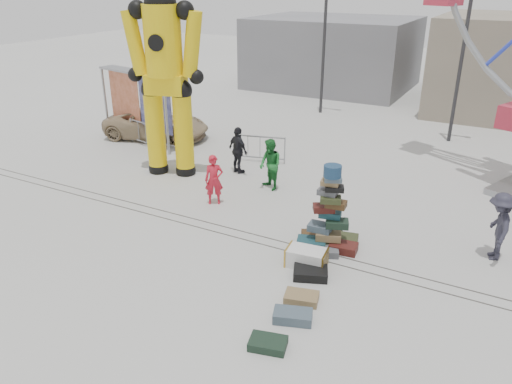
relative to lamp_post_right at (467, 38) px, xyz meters
The scene contains 24 objects.
ground 14.09m from the lamp_post_right, 103.39° to the right, with size 90.00×90.00×0.00m, color #9E9E99.
track_line_near 13.54m from the lamp_post_right, 104.01° to the right, with size 40.00×0.04×0.01m, color #47443F.
track_line_far 13.18m from the lamp_post_right, 104.46° to the right, with size 40.00×0.04×0.01m, color #47443F.
building_left 13.00m from the lamp_post_right, 135.30° to the left, with size 10.00×8.00×4.40m, color gray.
lamp_post_right is the anchor object (origin of this frame).
lamp_post_left 7.28m from the lamp_post_right, 164.05° to the left, with size 1.41×0.25×8.00m.
suitcase_tower 12.32m from the lamp_post_right, 97.24° to the right, with size 1.77×1.55×2.40m.
crash_test_dummy 12.63m from the lamp_post_right, 133.44° to the right, with size 2.91×1.33×7.33m.
banner_scaffold 14.01m from the lamp_post_right, 150.52° to the right, with size 4.44×1.57×3.17m.
steamer_trunk 13.62m from the lamp_post_right, 97.07° to the right, with size 1.03×0.59×0.48m, color silver.
row_case_0 12.65m from the lamp_post_right, 97.93° to the right, with size 0.67×0.46×0.22m, color #363E1F.
row_case_1 13.35m from the lamp_post_right, 97.00° to the right, with size 0.72×0.49×0.20m, color #5B5D63.
row_case_2 14.04m from the lamp_post_right, 95.56° to the right, with size 0.84×0.59×0.24m, color black.
row_case_3 15.00m from the lamp_post_right, 94.35° to the right, with size 0.77×0.51×0.19m, color olive.
row_case_4 15.69m from the lamp_post_right, 93.69° to the right, with size 0.84×0.47×0.23m, color #495B68.
row_case_5 16.67m from the lamp_post_right, 93.77° to the right, with size 0.75×0.50×0.19m, color #1A2F21.
barricade_dummy_a 14.16m from the lamp_post_right, 148.32° to the right, with size 2.00×0.10×1.10m, color gray, non-canonical shape.
barricade_dummy_b 13.24m from the lamp_post_right, 146.66° to the right, with size 2.00×0.10×1.10m, color gray, non-canonical shape.
barricade_dummy_c 9.88m from the lamp_post_right, 134.10° to the right, with size 2.00×0.10×1.10m, color gray, non-canonical shape.
pedestrian_red 12.70m from the lamp_post_right, 118.29° to the right, with size 0.60×0.39×1.65m, color red.
pedestrian_green 10.58m from the lamp_post_right, 118.26° to the right, with size 0.87×0.68×1.79m, color #1B6E2A.
pedestrian_black 10.86m from the lamp_post_right, 129.15° to the right, with size 1.04×0.43×1.78m, color black.
pedestrian_grey 11.02m from the lamp_post_right, 75.61° to the right, with size 1.19×0.69×1.85m, color #282734.
parked_suv 13.88m from the lamp_post_right, 153.61° to the right, with size 2.17×4.71×1.31m, color tan.
Camera 1 is at (5.61, -10.17, 6.89)m, focal length 35.00 mm.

